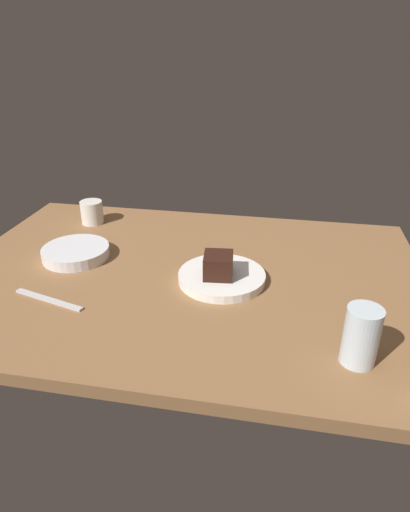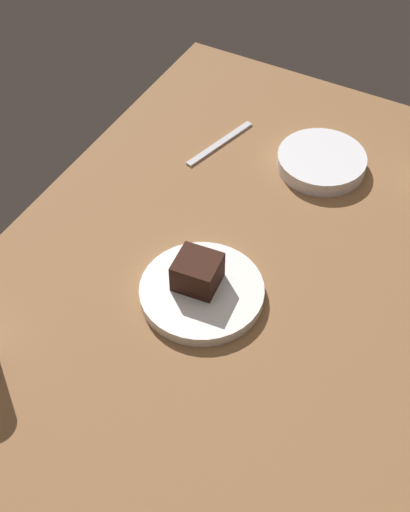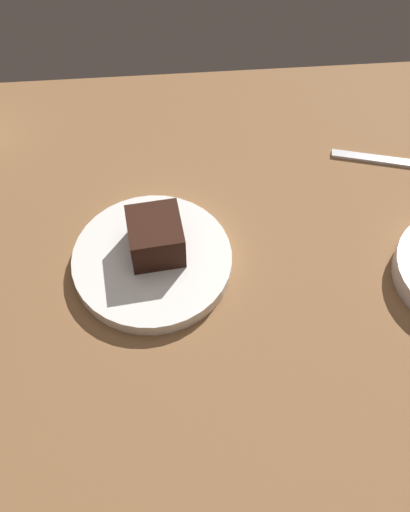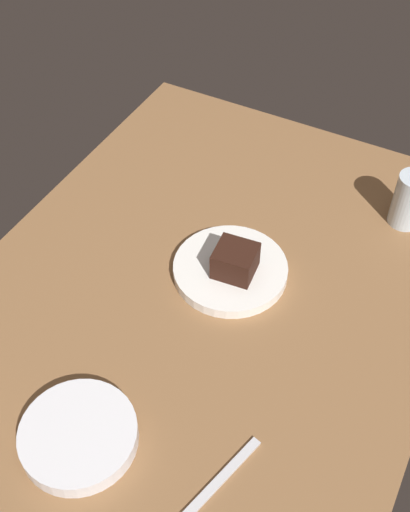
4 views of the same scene
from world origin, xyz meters
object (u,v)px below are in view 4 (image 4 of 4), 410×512
(butter_knife, at_px, (215,485))
(water_glass, at_px, (410,200))
(side_bowl, at_px, (79,436))
(dessert_plate, at_px, (230,270))
(chocolate_cake_slice, at_px, (235,261))

(butter_knife, bearing_deg, water_glass, -172.13)
(side_bowl, bearing_deg, dessert_plate, 172.66)
(water_glass, xyz_separation_m, butter_knife, (0.67, -0.09, -0.06))
(chocolate_cake_slice, height_order, butter_knife, chocolate_cake_slice)
(water_glass, height_order, side_bowl, water_glass)
(dessert_plate, relative_size, water_glass, 1.86)
(water_glass, height_order, butter_knife, water_glass)
(butter_knife, bearing_deg, dessert_plate, -141.48)
(side_bowl, xyz_separation_m, butter_knife, (-0.03, 0.21, -0.01))
(dessert_plate, relative_size, side_bowl, 1.19)
(water_glass, bearing_deg, chocolate_cake_slice, -38.27)
(water_glass, bearing_deg, side_bowl, -23.22)
(dessert_plate, relative_size, butter_knife, 1.13)
(chocolate_cake_slice, relative_size, butter_knife, 0.39)
(dessert_plate, bearing_deg, water_glass, 139.61)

